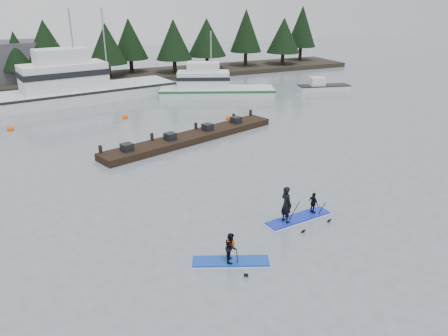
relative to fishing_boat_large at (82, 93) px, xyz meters
name	(u,v)px	position (x,y,z in m)	size (l,w,h in m)	color
ground	(280,235)	(4.01, -31.59, -0.76)	(160.00, 160.00, 0.00)	slate
far_shore	(103,78)	(4.01, 10.41, -0.46)	(70.00, 8.00, 0.60)	#2D281E
treeline	(103,81)	(4.01, 10.41, -0.76)	(60.00, 4.00, 8.00)	black
fishing_boat_large	(82,93)	(0.00, 0.00, 0.00)	(18.32, 7.66, 10.02)	silver
fishing_boat_medium	(214,92)	(12.92, -3.97, -0.26)	(12.33, 7.79, 7.46)	silver
skiff	(324,88)	(25.27, -6.64, -0.43)	(5.71, 1.71, 0.67)	silver
floating_dock	(192,137)	(5.40, -17.06, -0.52)	(14.74, 1.97, 0.49)	black
buoy_a	(11,131)	(-6.86, -8.52, -0.76)	(0.53, 0.53, 0.53)	#FF5D0C
buoy_c	(251,97)	(16.32, -6.03, -0.76)	(0.60, 0.60, 0.60)	#FF5D0C
buoy_d	(229,120)	(10.39, -12.96, -0.76)	(0.54, 0.54, 0.54)	#FF5D0C
buoy_b	(125,118)	(2.30, -8.77, -0.76)	(0.50, 0.50, 0.50)	#FF5D0C
paddleboard_solo	(231,253)	(1.03, -32.63, -0.30)	(3.16, 1.95, 1.83)	#123DAE
paddleboard_duo	(295,209)	(5.36, -30.73, -0.12)	(3.48, 1.35, 2.44)	#1328BA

